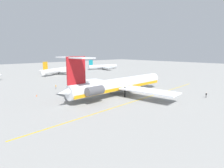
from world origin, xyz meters
The scene contains 9 objects.
ground centered at (0.00, 0.00, 0.00)m, with size 396.84×396.84×0.00m, color gray.
main_jetliner centered at (-3.53, 8.08, 3.62)m, with size 45.52×40.57×13.29m.
airliner_mid_left centered at (10.72, 74.44, 2.53)m, with size 27.43×27.64×8.58m.
airliner_mid_right centered at (52.89, 79.57, 2.28)m, with size 25.73×25.68×7.75m.
ground_crew_near_nose centered at (19.27, 25.05, 1.13)m, with size 0.45×0.29×1.79m.
ground_crew_near_tail centered at (-13.62, 32.11, 1.09)m, with size 0.28×0.37×1.72m.
ground_crew_portside centered at (14.33, -14.10, 1.07)m, with size 0.27×0.42×1.68m.
safety_cone_nose centered at (-24.16, 25.14, 0.28)m, with size 0.40×0.40×0.55m, color #EA590F.
taxiway_centreline centered at (-2.25, -0.83, 0.00)m, with size 76.70×0.36×0.01m, color gold.
Camera 1 is at (-47.83, -35.53, 14.76)m, focal length 30.19 mm.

